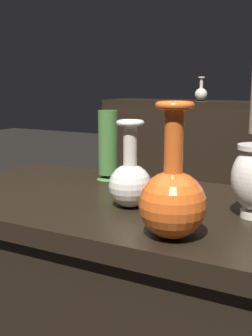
# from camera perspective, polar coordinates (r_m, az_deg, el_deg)

# --- Properties ---
(display_plinth) EXTENTS (1.20, 0.64, 0.80)m
(display_plinth) POSITION_cam_1_polar(r_m,az_deg,el_deg) (1.41, -0.49, -19.88)
(display_plinth) COLOR black
(display_plinth) RESTS_ON ground_plane
(vase_centerpiece) EXTENTS (0.12, 0.12, 0.24)m
(vase_centerpiece) POSITION_cam_1_polar(r_m,az_deg,el_deg) (1.15, 0.56, -1.54)
(vase_centerpiece) COLOR silver
(vase_centerpiece) RESTS_ON display_plinth
(vase_tall_behind) EXTENTS (0.08, 0.08, 0.24)m
(vase_tall_behind) POSITION_cam_1_polar(r_m,az_deg,el_deg) (1.48, -2.41, 2.93)
(vase_tall_behind) COLOR #477A38
(vase_tall_behind) RESTS_ON display_plinth
(vase_right_accent) EXTENTS (0.15, 0.15, 0.30)m
(vase_right_accent) POSITION_cam_1_polar(r_m,az_deg,el_deg) (0.93, 6.27, -3.94)
(vase_right_accent) COLOR #E55B1E
(vase_right_accent) RESTS_ON display_plinth
(shelf_vase_left) EXTENTS (0.10, 0.10, 0.19)m
(shelf_vase_left) POSITION_cam_1_polar(r_m,az_deg,el_deg) (3.46, 10.02, 9.84)
(shelf_vase_left) COLOR silver
(shelf_vase_left) RESTS_ON back_display_shelf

